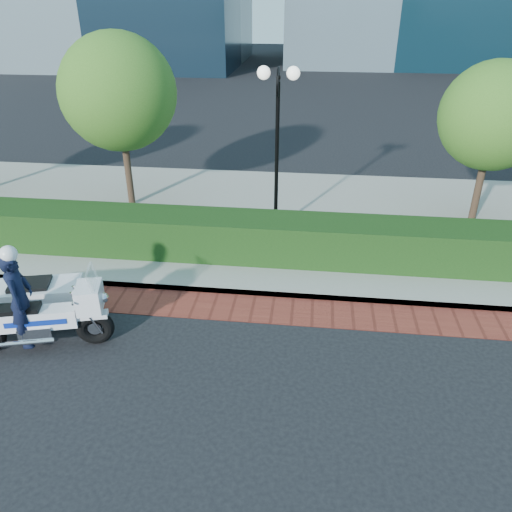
# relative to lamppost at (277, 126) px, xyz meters

# --- Properties ---
(ground) EXTENTS (120.00, 120.00, 0.00)m
(ground) POSITION_rel_lamppost_xyz_m (-1.00, -5.20, -2.96)
(ground) COLOR black
(ground) RESTS_ON ground
(brick_strip) EXTENTS (60.00, 1.00, 0.01)m
(brick_strip) POSITION_rel_lamppost_xyz_m (-1.00, -3.70, -2.95)
(brick_strip) COLOR maroon
(brick_strip) RESTS_ON ground
(sidewalk) EXTENTS (60.00, 8.00, 0.15)m
(sidewalk) POSITION_rel_lamppost_xyz_m (-1.00, 0.80, -2.88)
(sidewalk) COLOR gray
(sidewalk) RESTS_ON ground
(hedge_main) EXTENTS (18.00, 1.20, 1.00)m
(hedge_main) POSITION_rel_lamppost_xyz_m (-1.00, -1.60, -2.31)
(hedge_main) COLOR black
(hedge_main) RESTS_ON sidewalk
(lamppost) EXTENTS (1.02, 0.70, 4.21)m
(lamppost) POSITION_rel_lamppost_xyz_m (0.00, 0.00, 0.00)
(lamppost) COLOR black
(lamppost) RESTS_ON sidewalk
(tree_b) EXTENTS (3.20, 3.20, 4.89)m
(tree_b) POSITION_rel_lamppost_xyz_m (-4.50, 1.30, 0.48)
(tree_b) COLOR #332319
(tree_b) RESTS_ON sidewalk
(tree_c) EXTENTS (2.80, 2.80, 4.30)m
(tree_c) POSITION_rel_lamppost_xyz_m (5.50, 1.30, 0.09)
(tree_c) COLOR #332319
(tree_c) RESTS_ON sidewalk
(police_motorcycle) EXTENTS (2.65, 1.91, 2.14)m
(police_motorcycle) POSITION_rel_lamppost_xyz_m (-4.09, -5.09, -2.23)
(police_motorcycle) COLOR black
(police_motorcycle) RESTS_ON ground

